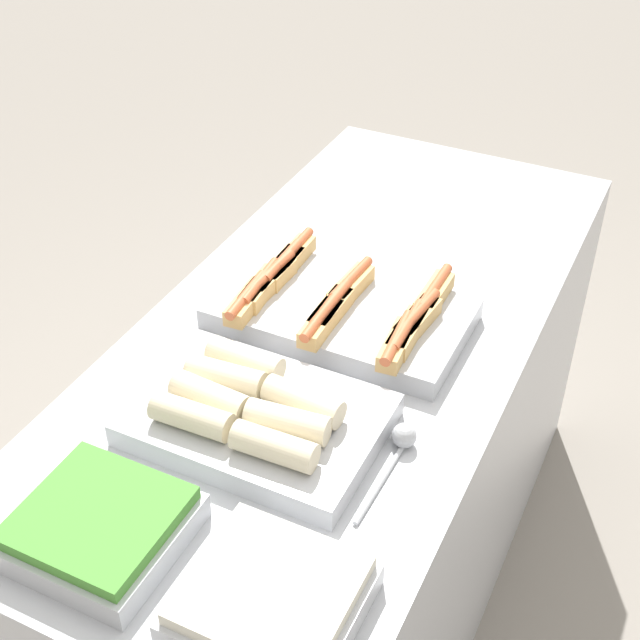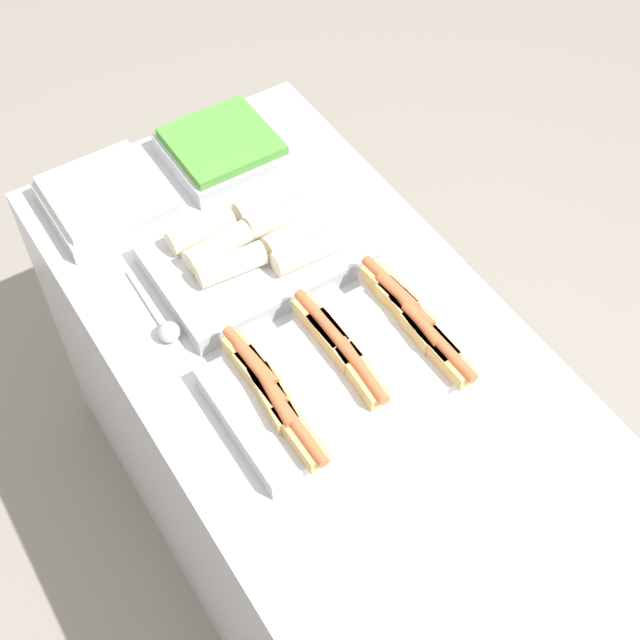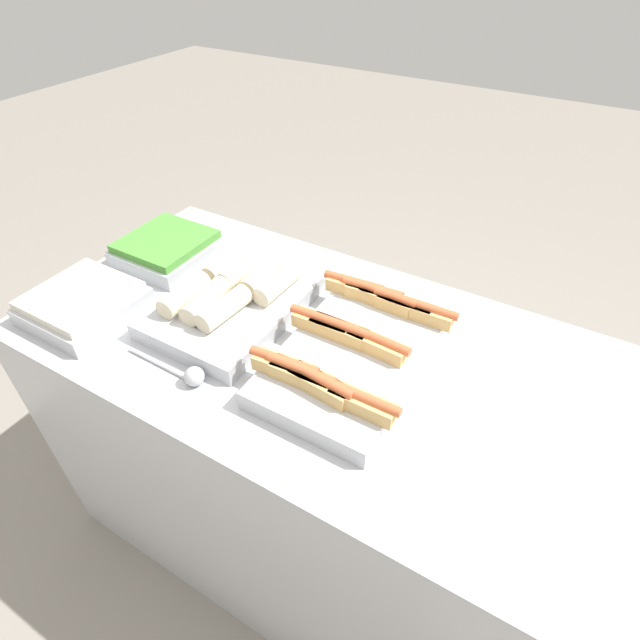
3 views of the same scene
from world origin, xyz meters
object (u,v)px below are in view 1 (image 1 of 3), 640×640
tray_hotdogs (339,309)px  tray_wraps (255,415)px  tray_side_front (271,600)px  serving_spoon_near (400,443)px  tray_side_back (100,527)px

tray_hotdogs → tray_wraps: (-0.37, -0.00, 0.00)m
tray_side_front → tray_wraps: bearing=32.9°
tray_wraps → serving_spoon_near: (0.07, -0.26, -0.02)m
tray_hotdogs → tray_side_front: bearing=-162.8°
tray_side_front → tray_side_back: bearing=90.0°
tray_side_back → serving_spoon_near: bearing=-41.8°
tray_wraps → tray_side_front: bearing=-147.1°
tray_wraps → tray_side_front: size_ratio=1.74×
tray_hotdogs → serving_spoon_near: 0.40m
tray_hotdogs → tray_side_back: (-0.71, 0.10, -0.00)m
tray_hotdogs → serving_spoon_near: tray_hotdogs is taller
tray_hotdogs → tray_side_front: (-0.71, -0.22, -0.00)m
tray_side_front → serving_spoon_near: tray_side_front is taller
tray_side_front → tray_hotdogs: bearing=17.2°
serving_spoon_near → tray_side_back: bearing=138.2°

